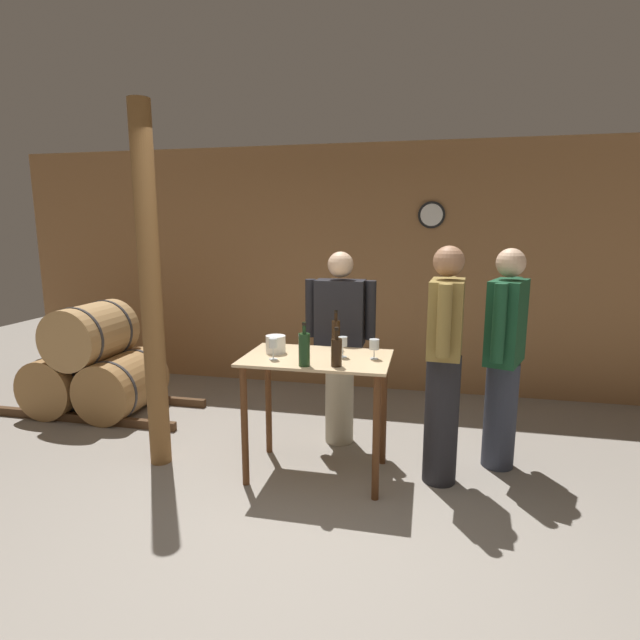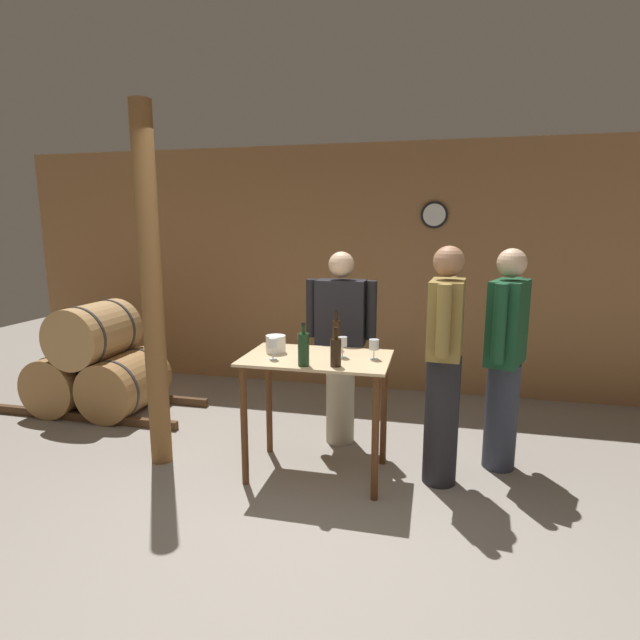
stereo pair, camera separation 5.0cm
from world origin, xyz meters
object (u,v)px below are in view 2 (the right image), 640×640
at_px(wine_bottle_center, 336,352).
at_px(person_visitor_bearded, 444,362).
at_px(ice_bucket, 276,344).
at_px(wine_glass_near_center, 343,342).
at_px(wine_glass_near_right, 374,345).
at_px(wine_glass_near_left, 273,344).
at_px(person_visitor_with_scarf, 505,355).
at_px(wooden_post, 152,291).
at_px(wine_bottle_left, 336,333).
at_px(wine_bottle_far_left, 304,349).
at_px(person_host, 341,344).

bearing_deg(wine_bottle_center, person_visitor_bearded, 22.75).
relative_size(wine_bottle_center, ice_bucket, 1.82).
xyz_separation_m(wine_glass_near_center, wine_glass_near_right, (0.22, 0.00, -0.01)).
distance_m(wine_glass_near_left, person_visitor_with_scarf, 1.72).
relative_size(wine_glass_near_center, person_visitor_bearded, 0.09).
relative_size(wine_glass_near_center, wine_glass_near_right, 1.06).
xyz_separation_m(wooden_post, person_visitor_with_scarf, (2.58, 0.50, -0.47)).
distance_m(wine_bottle_center, wine_glass_near_center, 0.24).
bearing_deg(wine_bottle_center, wooden_post, 174.55).
distance_m(ice_bucket, person_visitor_with_scarf, 1.70).
distance_m(wine_bottle_left, wine_glass_near_right, 0.40).
distance_m(wooden_post, wine_glass_near_center, 1.47).
height_order(wine_glass_near_right, person_visitor_bearded, person_visitor_bearded).
bearing_deg(wine_glass_near_left, wine_bottle_far_left, -23.88).
xyz_separation_m(wooden_post, wine_bottle_center, (1.43, -0.14, -0.34)).
relative_size(wine_bottle_left, wine_glass_near_left, 1.98).
height_order(wine_glass_near_left, person_host, person_host).
height_order(wine_bottle_far_left, person_visitor_bearded, person_visitor_bearded).
bearing_deg(ice_bucket, wine_glass_near_left, -78.07).
distance_m(wine_glass_near_right, person_visitor_with_scarf, 1.02).
relative_size(wine_bottle_center, wine_glass_near_right, 1.87).
bearing_deg(wine_glass_near_center, wine_bottle_far_left, -127.92).
xyz_separation_m(wine_bottle_far_left, wine_glass_near_left, (-0.25, 0.11, -0.01)).
bearing_deg(wine_glass_near_left, person_visitor_with_scarf, 19.08).
distance_m(wine_glass_near_left, wine_glass_near_right, 0.71).
bearing_deg(person_visitor_bearded, wine_bottle_center, -157.25).
height_order(wine_bottle_left, wine_glass_near_center, wine_bottle_left).
xyz_separation_m(wine_bottle_left, wine_glass_near_right, (0.32, -0.24, -0.02)).
distance_m(wine_glass_near_center, ice_bucket, 0.51).
relative_size(wine_bottle_left, wine_glass_near_right, 2.10).
xyz_separation_m(wine_bottle_far_left, person_visitor_bearded, (0.92, 0.33, -0.12)).
xyz_separation_m(wine_bottle_far_left, wine_bottle_left, (0.12, 0.51, 0.00)).
bearing_deg(person_host, wine_glass_near_center, -77.96).
bearing_deg(ice_bucket, wine_glass_near_right, -1.18).
relative_size(ice_bucket, person_visitor_with_scarf, 0.09).
bearing_deg(ice_bucket, person_visitor_with_scarf, 12.93).
bearing_deg(wine_glass_near_center, wine_glass_near_right, 0.52).
bearing_deg(person_visitor_bearded, wine_bottle_left, 167.47).
xyz_separation_m(person_visitor_with_scarf, person_visitor_bearded, (-0.45, -0.34, 0.01)).
bearing_deg(wine_bottle_far_left, wine_glass_near_right, 32.31).
bearing_deg(wine_bottle_left, wine_bottle_far_left, -103.04).
xyz_separation_m(wooden_post, ice_bucket, (0.92, 0.12, -0.38)).
xyz_separation_m(wine_bottle_center, wine_glass_near_left, (-0.47, 0.08, 0.01)).
distance_m(ice_bucket, person_visitor_bearded, 1.22).
height_order(wooden_post, wine_bottle_far_left, wooden_post).
bearing_deg(wine_bottle_center, ice_bucket, 153.13).
bearing_deg(wine_bottle_left, wine_bottle_center, -78.87).
height_order(wine_bottle_far_left, person_visitor_with_scarf, person_visitor_with_scarf).
height_order(wooden_post, person_host, wooden_post).
relative_size(wooden_post, wine_bottle_left, 9.04).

